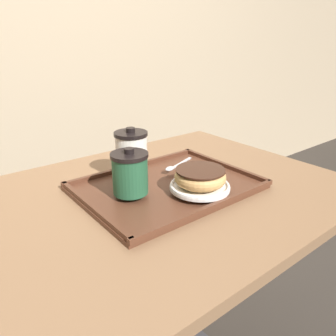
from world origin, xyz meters
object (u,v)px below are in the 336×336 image
at_px(donut_chocolate_glazed, 200,176).
at_px(spoon, 173,167).
at_px(coffee_cup_rear, 132,153).
at_px(coffee_cup_front, 129,172).

bearing_deg(donut_chocolate_glazed, spoon, 76.61).
height_order(coffee_cup_rear, spoon, coffee_cup_rear).
distance_m(coffee_cup_rear, spoon, 0.14).
relative_size(coffee_cup_front, coffee_cup_rear, 0.87).
height_order(coffee_cup_front, donut_chocolate_glazed, coffee_cup_front).
distance_m(coffee_cup_front, coffee_cup_rear, 0.13).
relative_size(coffee_cup_rear, donut_chocolate_glazed, 1.01).
bearing_deg(coffee_cup_front, coffee_cup_rear, 54.71).
relative_size(coffee_cup_rear, spoon, 0.97).
bearing_deg(coffee_cup_rear, spoon, -22.18).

